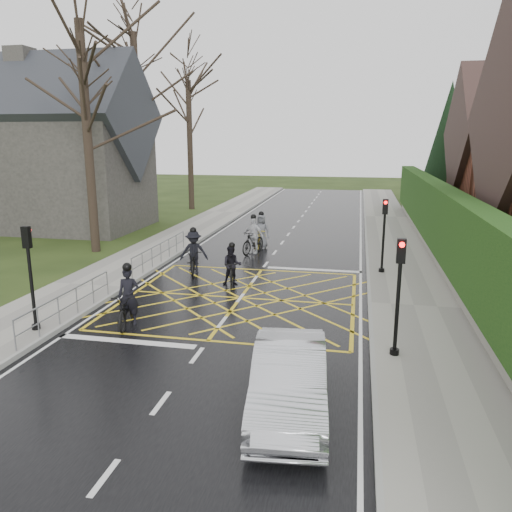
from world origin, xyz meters
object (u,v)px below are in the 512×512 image
(cyclist_lead, at_px, (261,236))
(cyclist_back, at_px, (232,269))
(cyclist_mid, at_px, (194,257))
(car, at_px, (289,379))
(cyclist_front, at_px, (253,239))
(cyclist_rear, at_px, (128,305))

(cyclist_lead, bearing_deg, cyclist_back, -84.69)
(cyclist_mid, relative_size, cyclist_lead, 1.06)
(cyclist_mid, bearing_deg, car, -79.41)
(cyclist_front, distance_m, car, 14.81)
(cyclist_front, xyz_separation_m, cyclist_lead, (0.15, 1.23, -0.05))
(cyclist_rear, relative_size, cyclist_front, 1.03)
(cyclist_back, distance_m, cyclist_mid, 2.46)
(cyclist_lead, distance_m, car, 15.97)
(cyclist_rear, xyz_separation_m, cyclist_back, (2.07, 4.75, 0.01))
(cyclist_rear, relative_size, cyclist_mid, 0.97)
(cyclist_back, height_order, cyclist_mid, cyclist_mid)
(cyclist_lead, bearing_deg, car, -73.00)
(cyclist_mid, distance_m, cyclist_front, 4.54)
(cyclist_rear, bearing_deg, car, -48.44)
(cyclist_front, bearing_deg, cyclist_back, -67.33)
(cyclist_mid, bearing_deg, cyclist_rear, -108.27)
(cyclist_rear, bearing_deg, cyclist_lead, 67.93)
(cyclist_mid, xyz_separation_m, cyclist_front, (1.70, 4.21, 0.00))
(cyclist_mid, height_order, cyclist_lead, cyclist_mid)
(cyclist_rear, bearing_deg, cyclist_mid, 76.83)
(cyclist_rear, distance_m, cyclist_front, 10.50)
(cyclist_back, xyz_separation_m, car, (3.46, -8.72, 0.06))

